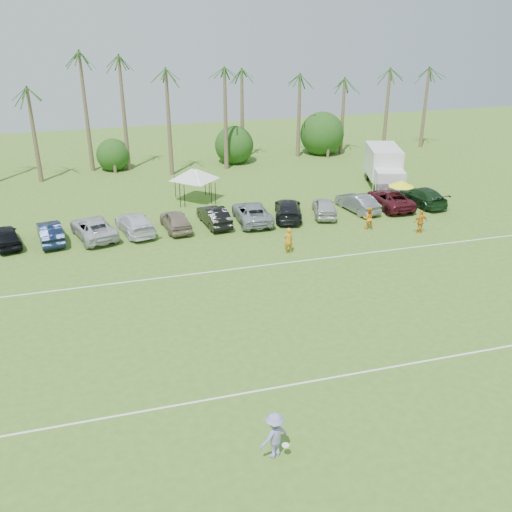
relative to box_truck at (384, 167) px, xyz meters
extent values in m
plane|color=#436A1F|center=(-16.72, -26.94, -1.83)|extent=(120.00, 120.00, 0.00)
cube|color=white|center=(-16.72, -24.94, -1.82)|extent=(80.00, 0.10, 0.01)
cube|color=white|center=(-16.72, -12.94, -1.82)|extent=(80.00, 0.10, 0.01)
cone|color=brown|center=(-28.72, 11.06, 3.17)|extent=(0.44, 0.44, 10.00)
cone|color=brown|center=(-24.72, 11.06, 3.67)|extent=(0.44, 0.44, 11.00)
cone|color=brown|center=(-20.72, 11.06, 2.17)|extent=(0.44, 0.44, 8.00)
cone|color=brown|center=(-16.72, 11.06, 2.67)|extent=(0.44, 0.44, 9.00)
cone|color=brown|center=(-12.72, 11.06, 3.17)|extent=(0.44, 0.44, 10.00)
cone|color=brown|center=(-8.72, 11.06, 3.67)|extent=(0.44, 0.44, 11.00)
cone|color=brown|center=(-3.72, 11.06, 2.17)|extent=(0.44, 0.44, 8.00)
cone|color=brown|center=(1.28, 11.06, 2.67)|extent=(0.44, 0.44, 9.00)
cone|color=brown|center=(6.28, 11.06, 3.17)|extent=(0.44, 0.44, 10.00)
cone|color=brown|center=(10.28, 11.06, 3.67)|extent=(0.44, 0.44, 11.00)
cylinder|color=brown|center=(-22.72, 12.06, -1.13)|extent=(0.30, 0.30, 1.40)
sphere|color=#173E11|center=(-22.72, 12.06, -0.03)|extent=(4.00, 4.00, 4.00)
cylinder|color=brown|center=(-10.72, 12.06, -1.13)|extent=(0.30, 0.30, 1.40)
sphere|color=#173E11|center=(-10.72, 12.06, -0.03)|extent=(4.00, 4.00, 4.00)
cylinder|color=brown|center=(-0.72, 12.06, -1.13)|extent=(0.30, 0.30, 1.40)
sphere|color=#173E11|center=(-0.72, 12.06, -0.03)|extent=(4.00, 4.00, 4.00)
imported|color=orange|center=(-12.82, -11.49, -0.95)|extent=(0.66, 0.44, 1.76)
imported|color=orange|center=(-5.84, -8.93, -1.01)|extent=(0.90, 0.77, 1.64)
imported|color=orange|center=(-2.63, -10.70, -0.98)|extent=(1.02, 0.48, 1.69)
cube|color=silver|center=(0.24, 0.80, 0.30)|extent=(3.85, 5.30, 2.59)
cube|color=silver|center=(-0.72, -2.37, -0.74)|extent=(2.82, 2.47, 2.17)
cube|color=black|center=(-0.94, -3.12, -1.05)|extent=(2.37, 0.99, 1.03)
cube|color=#E5590C|center=(1.49, 0.42, -0.17)|extent=(0.50, 1.59, 0.93)
cylinder|color=black|center=(-1.65, -1.88, -1.36)|extent=(0.57, 0.98, 0.93)
cylinder|color=black|center=(0.33, -2.48, -1.36)|extent=(0.57, 0.98, 0.93)
cylinder|color=black|center=(-0.39, 2.28, -1.36)|extent=(0.57, 0.98, 0.93)
cylinder|color=black|center=(1.59, 1.68, -1.36)|extent=(0.57, 0.98, 0.93)
cylinder|color=black|center=(-18.21, -0.45, -0.91)|extent=(0.06, 0.06, 1.83)
cylinder|color=black|center=(-15.66, -0.45, -0.91)|extent=(0.06, 0.06, 1.83)
cylinder|color=black|center=(-18.21, 2.10, -0.91)|extent=(0.06, 0.06, 1.83)
cylinder|color=black|center=(-15.66, 2.10, -0.91)|extent=(0.06, 0.06, 1.83)
pyramid|color=silver|center=(-16.93, 0.83, 0.92)|extent=(3.96, 3.96, 0.92)
cylinder|color=black|center=(-17.87, -0.56, -0.92)|extent=(0.06, 0.06, 1.82)
cylinder|color=black|center=(-15.35, -0.56, -0.92)|extent=(0.06, 0.06, 1.82)
cylinder|color=black|center=(-17.87, 1.96, -0.92)|extent=(0.06, 0.06, 1.82)
cylinder|color=black|center=(-15.35, 1.96, -0.92)|extent=(0.06, 0.06, 1.82)
pyramid|color=white|center=(-16.61, 0.70, 0.90)|extent=(3.92, 3.92, 0.91)
cylinder|color=black|center=(-1.44, -5.54, -0.80)|extent=(0.05, 0.05, 2.06)
cone|color=#F0F619|center=(-1.44, -5.54, 0.23)|extent=(2.06, 2.06, 0.47)
imported|color=#8584BB|center=(-19.23, -28.73, -0.89)|extent=(1.38, 1.09, 1.87)
cylinder|color=white|center=(-18.86, -28.92, -1.27)|extent=(0.27, 0.27, 0.03)
imported|color=black|center=(-30.79, -5.12, -1.12)|extent=(2.64, 4.42, 1.41)
imported|color=black|center=(-27.92, -5.25, -1.12)|extent=(2.14, 4.45, 1.41)
imported|color=#BABBBF|center=(-25.05, -5.21, -1.12)|extent=(3.58, 5.50, 1.41)
imported|color=silver|center=(-22.18, -5.07, -1.12)|extent=(2.95, 5.16, 1.41)
imported|color=gray|center=(-19.30, -5.27, -1.12)|extent=(2.08, 4.28, 1.41)
imported|color=black|center=(-16.43, -5.13, -1.12)|extent=(1.97, 4.42, 1.41)
imported|color=#8D939B|center=(-13.56, -5.21, -1.12)|extent=(2.51, 5.14, 1.41)
imported|color=black|center=(-10.69, -5.16, -1.12)|extent=(3.28, 5.21, 1.41)
imported|color=#B4B4B4|center=(-7.82, -5.45, -1.12)|extent=(2.75, 4.43, 1.41)
imported|color=slate|center=(-4.95, -5.23, -1.12)|extent=(2.24, 4.47, 1.41)
imported|color=#4B121A|center=(-2.08, -5.14, -1.12)|extent=(2.38, 5.08, 1.41)
imported|color=#173419|center=(0.80, -5.19, -1.12)|extent=(2.46, 5.03, 1.41)
camera|label=1|loc=(-24.24, -43.95, 13.38)|focal=40.00mm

